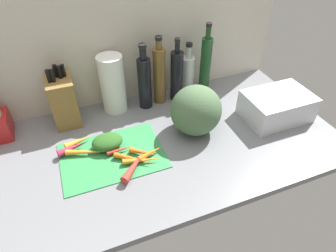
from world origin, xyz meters
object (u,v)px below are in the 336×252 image
(carrot_4, at_px, (135,164))
(carrot_7, at_px, (142,160))
(knife_block, at_px, (64,100))
(carrot_1, at_px, (142,152))
(bottle_0, at_px, (145,82))
(bottle_1, at_px, (159,75))
(bottle_3, at_px, (188,73))
(cutting_board, at_px, (112,155))
(bottle_2, at_px, (177,75))
(carrot_2, at_px, (71,148))
(paper_towel_roll, at_px, (113,84))
(dish_rack, at_px, (277,106))
(winter_squash, at_px, (196,110))
(carrot_0, at_px, (119,150))
(carrot_8, at_px, (78,141))
(carrot_6, at_px, (151,153))
(carrot_3, at_px, (86,152))
(carrot_5, at_px, (134,159))
(bottle_4, at_px, (205,65))

(carrot_4, relative_size, carrot_7, 1.20)
(carrot_4, distance_m, knife_block, 0.46)
(carrot_1, distance_m, bottle_0, 0.37)
(bottle_1, bearing_deg, bottle_3, 13.39)
(carrot_4, bearing_deg, cutting_board, 125.62)
(bottle_2, bearing_deg, carrot_2, -159.13)
(paper_towel_roll, distance_m, bottle_3, 0.40)
(dish_rack, bearing_deg, winter_squash, 172.96)
(cutting_board, bearing_deg, knife_block, 114.32)
(carrot_0, height_order, winter_squash, winter_squash)
(carrot_8, xyz_separation_m, dish_rack, (0.89, -0.14, 0.04))
(carrot_2, relative_size, knife_block, 0.40)
(carrot_4, relative_size, knife_block, 0.64)
(carrot_1, distance_m, carrot_6, 0.03)
(carrot_1, relative_size, carrot_6, 0.92)
(carrot_6, bearing_deg, carrot_3, 157.86)
(carrot_8, distance_m, winter_squash, 0.51)
(carrot_5, height_order, bottle_3, bottle_3)
(winter_squash, xyz_separation_m, bottle_1, (-0.06, 0.27, 0.04))
(paper_towel_roll, distance_m, bottle_2, 0.31)
(carrot_7, height_order, bottle_3, bottle_3)
(carrot_3, bearing_deg, bottle_2, 26.74)
(paper_towel_roll, bearing_deg, dish_rack, -26.34)
(cutting_board, distance_m, carrot_3, 0.11)
(carrot_7, relative_size, bottle_0, 0.46)
(bottle_1, xyz_separation_m, bottle_4, (0.24, -0.00, 0.01))
(carrot_5, bearing_deg, bottle_0, 65.05)
(carrot_7, distance_m, bottle_0, 0.41)
(carrot_0, distance_m, bottle_2, 0.48)
(carrot_6, xyz_separation_m, carrot_7, (-0.05, -0.02, -0.00))
(cutting_board, xyz_separation_m, carrot_2, (-0.15, 0.08, 0.02))
(bottle_2, height_order, dish_rack, bottle_2)
(knife_block, height_order, bottle_0, bottle_0)
(cutting_board, distance_m, carrot_5, 0.10)
(carrot_7, bearing_deg, carrot_6, 28.02)
(bottle_1, height_order, bottle_2, bottle_1)
(carrot_8, bearing_deg, carrot_2, -136.69)
(carrot_3, distance_m, bottle_2, 0.57)
(carrot_0, bearing_deg, carrot_2, 157.18)
(carrot_4, height_order, bottle_4, bottle_4)
(carrot_6, xyz_separation_m, paper_towel_roll, (-0.05, 0.37, 0.12))
(carrot_1, height_order, bottle_4, bottle_4)
(carrot_2, xyz_separation_m, winter_squash, (0.53, -0.06, 0.09))
(carrot_6, relative_size, bottle_2, 0.37)
(carrot_8, xyz_separation_m, bottle_0, (0.35, 0.17, 0.11))
(bottle_2, relative_size, dish_rack, 1.08)
(bottle_0, height_order, bottle_3, bottle_0)
(carrot_7, bearing_deg, winter_squash, 21.20)
(carrot_1, height_order, bottle_1, bottle_1)
(carrot_5, height_order, bottle_0, bottle_0)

